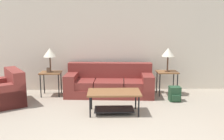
% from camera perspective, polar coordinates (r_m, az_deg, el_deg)
% --- Properties ---
extents(wall_back, '(9.11, 0.06, 2.60)m').
position_cam_1_polar(wall_back, '(6.98, 0.13, 5.98)').
color(wall_back, silver).
rests_on(wall_back, ground_plane).
extents(couch, '(2.30, 1.03, 0.82)m').
position_cam_1_polar(couch, '(6.56, -0.58, -3.19)').
color(couch, maroon).
rests_on(couch, ground_plane).
extents(armchair, '(1.35, 1.38, 0.80)m').
position_cam_1_polar(armchair, '(6.33, -23.86, -4.75)').
color(armchair, maroon).
rests_on(armchair, ground_plane).
extents(coffee_table, '(1.10, 0.61, 0.47)m').
position_cam_1_polar(coffee_table, '(5.24, 0.47, -6.24)').
color(coffee_table, brown).
rests_on(coffee_table, ground_plane).
extents(side_table_left, '(0.54, 0.44, 0.62)m').
position_cam_1_polar(side_table_left, '(6.65, -13.83, -1.07)').
color(side_table_left, brown).
rests_on(side_table_left, ground_plane).
extents(side_table_right, '(0.54, 0.44, 0.62)m').
position_cam_1_polar(side_table_right, '(6.70, 12.50, -0.93)').
color(side_table_right, brown).
rests_on(side_table_right, ground_plane).
extents(table_lamp_left, '(0.33, 0.33, 0.62)m').
position_cam_1_polar(table_lamp_left, '(6.56, -14.04, 3.79)').
color(table_lamp_left, '#472D1E').
rests_on(table_lamp_left, side_table_left).
extents(table_lamp_right, '(0.33, 0.33, 0.62)m').
position_cam_1_polar(table_lamp_right, '(6.61, 12.69, 3.90)').
color(table_lamp_right, '#472D1E').
rests_on(table_lamp_right, side_table_right).
extents(backpack, '(0.26, 0.31, 0.36)m').
position_cam_1_polar(backpack, '(6.27, 14.13, -5.34)').
color(backpack, '#23472D').
rests_on(backpack, ground_plane).
extents(picture_frame, '(0.10, 0.04, 0.13)m').
position_cam_1_polar(picture_frame, '(6.57, -14.30, -0.02)').
color(picture_frame, '#4C3828').
rests_on(picture_frame, side_table_left).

